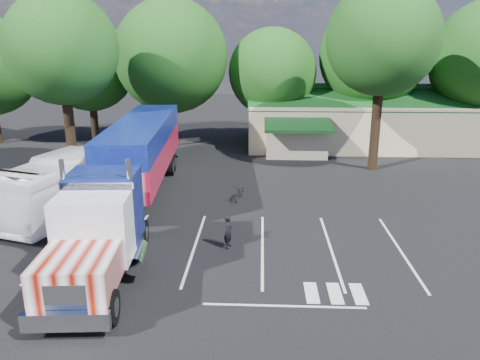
{
  "coord_description": "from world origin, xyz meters",
  "views": [
    {
      "loc": [
        3.09,
        -26.16,
        9.32
      ],
      "look_at": [
        1.94,
        -1.58,
        2.0
      ],
      "focal_mm": 35.0,
      "sensor_mm": 36.0,
      "label": 1
    }
  ],
  "objects_px": {
    "bicycle": "(240,192)",
    "tour_bus": "(87,177)",
    "silver_sedan": "(364,145)",
    "woman": "(228,231)",
    "semi_truck": "(135,162)"
  },
  "relations": [
    {
      "from": "bicycle",
      "to": "silver_sedan",
      "type": "relative_size",
      "value": 0.43
    },
    {
      "from": "woman",
      "to": "semi_truck",
      "type": "bearing_deg",
      "value": 59.05
    },
    {
      "from": "bicycle",
      "to": "tour_bus",
      "type": "height_order",
      "value": "tour_bus"
    },
    {
      "from": "woman",
      "to": "silver_sedan",
      "type": "bearing_deg",
      "value": -16.16
    },
    {
      "from": "bicycle",
      "to": "tour_bus",
      "type": "distance_m",
      "value": 9.02
    },
    {
      "from": "semi_truck",
      "to": "woman",
      "type": "distance_m",
      "value": 7.92
    },
    {
      "from": "tour_bus",
      "to": "silver_sedan",
      "type": "xyz_separation_m",
      "value": [
        19.0,
        14.54,
        -1.03
      ]
    },
    {
      "from": "woman",
      "to": "bicycle",
      "type": "relative_size",
      "value": 0.87
    },
    {
      "from": "tour_bus",
      "to": "silver_sedan",
      "type": "bearing_deg",
      "value": 54.31
    },
    {
      "from": "semi_truck",
      "to": "woman",
      "type": "xyz_separation_m",
      "value": [
        5.68,
        -5.16,
        -1.95
      ]
    },
    {
      "from": "bicycle",
      "to": "semi_truck",
      "type": "bearing_deg",
      "value": -152.93
    },
    {
      "from": "semi_truck",
      "to": "woman",
      "type": "relative_size",
      "value": 14.52
    },
    {
      "from": "woman",
      "to": "silver_sedan",
      "type": "distance_m",
      "value": 22.54
    },
    {
      "from": "silver_sedan",
      "to": "semi_truck",
      "type": "bearing_deg",
      "value": 148.25
    },
    {
      "from": "semi_truck",
      "to": "silver_sedan",
      "type": "distance_m",
      "value": 21.97
    }
  ]
}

